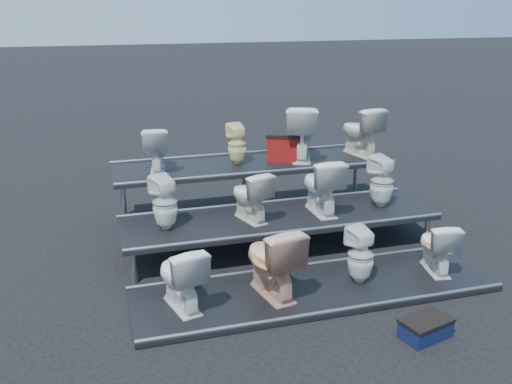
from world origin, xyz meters
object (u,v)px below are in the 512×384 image
object	(u,v)px
toilet_2	(361,255)
toilet_9	(237,144)
toilet_0	(181,276)
toilet_8	(156,149)
toilet_6	(321,185)
toilet_10	(302,132)
toilet_11	(360,131)
toilet_5	(250,196)
toilet_7	(382,181)
toilet_1	(272,260)
red_crate	(285,148)
step_stool	(425,329)
toilet_4	(165,203)
toilet_3	(437,246)

from	to	relation	value
toilet_2	toilet_9	xyz separation A→B (m)	(-0.80, 2.60, 0.77)
toilet_0	toilet_8	bearing A→B (deg)	-106.04
toilet_2	toilet_6	world-z (taller)	toilet_6
toilet_0	toilet_10	distance (m)	3.60
toilet_11	toilet_5	bearing A→B (deg)	19.31
toilet_11	toilet_7	bearing A→B (deg)	66.30
toilet_1	red_crate	world-z (taller)	red_crate
toilet_10	red_crate	xyz separation A→B (m)	(-0.25, 0.04, -0.24)
toilet_0	step_stool	bearing A→B (deg)	138.58
toilet_11	toilet_4	bearing A→B (deg)	10.14
toilet_2	toilet_0	bearing A→B (deg)	-12.67
toilet_8	step_stool	distance (m)	4.49
toilet_7	toilet_10	distance (m)	1.55
toilet_9	step_stool	bearing A→B (deg)	96.28
toilet_9	toilet_2	bearing A→B (deg)	99.33
toilet_0	toilet_2	size ratio (longest dim) A/B	1.07
toilet_7	step_stool	world-z (taller)	toilet_7
toilet_4	toilet_11	size ratio (longest dim) A/B	0.90
toilet_4	red_crate	world-z (taller)	red_crate
toilet_6	toilet_9	distance (m)	1.58
toilet_1	toilet_11	size ratio (longest dim) A/B	1.08
toilet_2	toilet_4	size ratio (longest dim) A/B	0.97
toilet_3	toilet_8	distance (m)	4.06
toilet_3	toilet_10	size ratio (longest dim) A/B	0.76
toilet_6	red_crate	world-z (taller)	red_crate
toilet_0	toilet_1	distance (m)	1.02
toilet_1	toilet_3	world-z (taller)	toilet_1
toilet_4	toilet_7	size ratio (longest dim) A/B	0.96
toilet_3	toilet_6	xyz separation A→B (m)	(-0.99, 1.30, 0.46)
step_stool	toilet_6	bearing A→B (deg)	77.67
toilet_2	toilet_11	world-z (taller)	toilet_11
toilet_2	red_crate	xyz separation A→B (m)	(-0.02, 2.64, 0.65)
toilet_10	toilet_3	bearing A→B (deg)	127.96
toilet_3	red_crate	bearing A→B (deg)	-58.12
toilet_7	red_crate	xyz separation A→B (m)	(-0.96, 1.34, 0.23)
toilet_3	toilet_8	size ratio (longest dim) A/B	1.00
toilet_8	toilet_10	xyz separation A→B (m)	(2.23, 0.00, 0.10)
toilet_2	toilet_7	size ratio (longest dim) A/B	0.93
toilet_8	red_crate	distance (m)	1.99
toilet_1	toilet_4	world-z (taller)	toilet_4
red_crate	step_stool	distance (m)	3.94
toilet_6	toilet_7	distance (m)	0.91
toilet_7	toilet_5	bearing A→B (deg)	-20.22
toilet_4	toilet_9	size ratio (longest dim) A/B	1.13
step_stool	toilet_8	bearing A→B (deg)	104.51
toilet_2	step_stool	world-z (taller)	toilet_2
toilet_9	step_stool	xyz separation A→B (m)	(0.95, -3.78, -1.08)
toilet_8	toilet_10	bearing A→B (deg)	-170.56
toilet_8	toilet_10	size ratio (longest dim) A/B	0.76
toilet_1	red_crate	size ratio (longest dim) A/B	1.59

